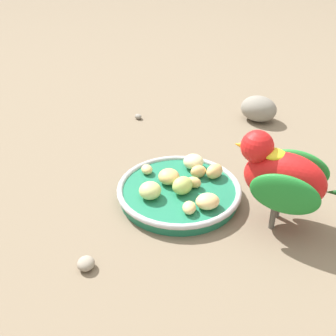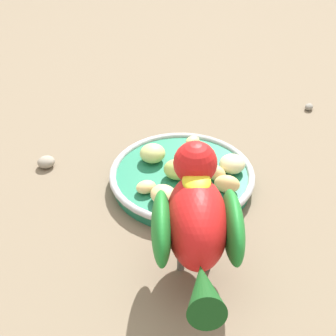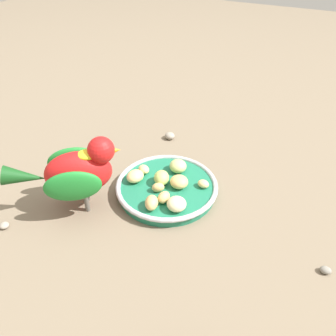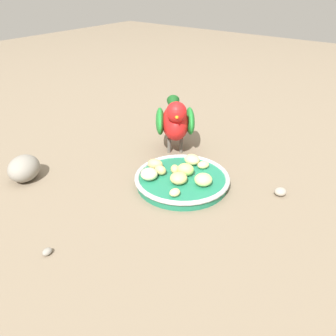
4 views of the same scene
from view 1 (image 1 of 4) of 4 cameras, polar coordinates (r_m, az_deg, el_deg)
name	(u,v)px [view 1 (image 1 of 4)]	position (r m, az deg, el deg)	size (l,w,h in m)	color
ground_plane	(174,192)	(0.77, 0.81, -3.18)	(4.00, 4.00, 0.00)	#756651
feeding_bowl	(180,191)	(0.75, 1.63, -3.05)	(0.21, 0.21, 0.02)	#1E7251
apple_piece_0	(194,182)	(0.75, 3.40, -1.88)	(0.03, 0.02, 0.02)	tan
apple_piece_1	(189,208)	(0.69, 2.78, -5.17)	(0.03, 0.02, 0.02)	#E5C67F
apple_piece_2	(214,171)	(0.78, 6.07, -0.42)	(0.04, 0.03, 0.02)	tan
apple_piece_3	(181,186)	(0.73, 1.65, -2.35)	(0.04, 0.03, 0.03)	#B2CC66
apple_piece_4	(199,172)	(0.77, 4.05, -0.54)	(0.03, 0.02, 0.02)	tan
apple_piece_5	(147,169)	(0.79, -2.76, -0.18)	(0.02, 0.02, 0.02)	#E5C67F
apple_piece_6	(150,190)	(0.72, -2.35, -2.94)	(0.04, 0.04, 0.03)	#C6D17A
apple_piece_7	(193,162)	(0.80, 3.33, 0.83)	(0.04, 0.04, 0.03)	beige
apple_piece_8	(208,201)	(0.70, 5.17, -4.33)	(0.04, 0.03, 0.02)	#E5C67F
apple_piece_9	(169,177)	(0.76, 0.12, -1.13)	(0.04, 0.04, 0.03)	tan
parrot	(288,177)	(0.68, 15.30, -1.16)	(0.17, 0.19, 0.15)	#59544C
rock_large	(259,109)	(1.04, 11.71, 7.56)	(0.08, 0.07, 0.06)	gray
pebble_1	(138,117)	(1.03, -3.90, 6.69)	(0.02, 0.01, 0.01)	gray
pebble_2	(86,263)	(0.64, -10.62, -12.11)	(0.03, 0.02, 0.02)	gray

